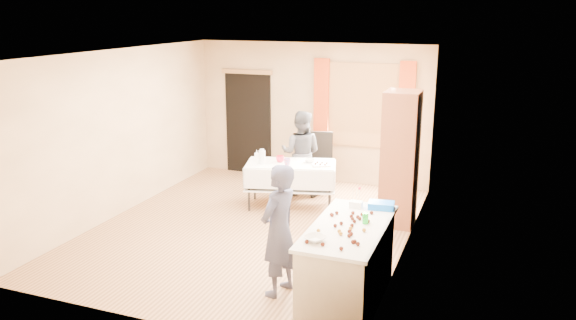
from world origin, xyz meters
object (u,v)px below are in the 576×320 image
at_px(chair, 320,174).
at_px(girl, 279,230).
at_px(cabinet, 400,159).
at_px(woman, 301,153).
at_px(counter, 348,264).
at_px(party_table, 291,181).

bearing_deg(chair, girl, -95.55).
bearing_deg(cabinet, woman, 156.39).
height_order(counter, chair, chair).
relative_size(chair, woman, 0.71).
relative_size(cabinet, chair, 1.93).
bearing_deg(girl, party_table, -147.90).
bearing_deg(girl, chair, -155.25).
height_order(party_table, girl, girl).
relative_size(cabinet, woman, 1.36).
relative_size(counter, party_table, 1.03).
bearing_deg(girl, cabinet, 175.90).
bearing_deg(counter, girl, -173.93).
height_order(party_table, chair, chair).
distance_m(cabinet, party_table, 1.89).
relative_size(party_table, woman, 1.07).
distance_m(counter, woman, 3.85).
bearing_deg(cabinet, girl, -108.34).
xyz_separation_m(party_table, woman, (-0.06, 0.67, 0.30)).
xyz_separation_m(girl, woman, (-0.97, 3.49, -0.02)).
height_order(chair, woman, woman).
bearing_deg(chair, cabinet, -50.63).
xyz_separation_m(chair, woman, (-0.27, -0.28, 0.43)).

